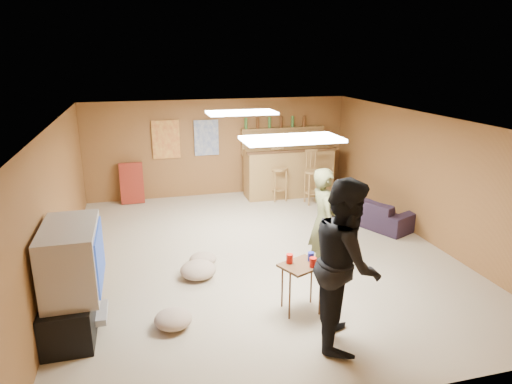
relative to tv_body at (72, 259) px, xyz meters
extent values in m
plane|color=tan|center=(2.65, 1.50, -0.90)|extent=(7.00, 7.00, 0.00)
cube|color=silver|center=(2.65, 1.50, 1.30)|extent=(6.00, 7.00, 0.02)
cube|color=brown|center=(2.65, 5.00, 0.20)|extent=(6.00, 0.02, 2.20)
cube|color=brown|center=(2.65, -2.00, 0.20)|extent=(6.00, 0.02, 2.20)
cube|color=brown|center=(-0.35, 1.50, 0.20)|extent=(0.02, 7.00, 2.20)
cube|color=brown|center=(5.65, 1.50, 0.20)|extent=(0.02, 7.00, 2.20)
cube|color=black|center=(-0.07, 0.00, -0.65)|extent=(0.55, 1.30, 0.50)
cube|color=#B2B2B7|center=(0.15, 0.00, -0.75)|extent=(0.35, 0.50, 0.08)
cube|color=#B2B2B7|center=(0.00, 0.00, 0.00)|extent=(0.60, 1.10, 0.80)
cube|color=navy|center=(0.31, 0.00, 0.00)|extent=(0.02, 0.95, 0.65)
cube|color=olive|center=(4.15, 4.45, -0.35)|extent=(2.00, 0.60, 1.10)
cube|color=#402714|center=(4.15, 4.20, 0.20)|extent=(2.10, 0.12, 0.05)
cube|color=olive|center=(4.15, 4.90, 0.60)|extent=(2.00, 0.18, 0.05)
cube|color=olive|center=(4.15, 4.92, 0.30)|extent=(2.00, 0.14, 0.60)
cube|color=#BF3F26|center=(1.45, 4.96, 0.45)|extent=(0.60, 0.03, 0.85)
cube|color=#334C99|center=(2.35, 4.96, 0.45)|extent=(0.55, 0.03, 0.80)
cube|color=maroon|center=(0.65, 4.80, -0.45)|extent=(0.50, 0.26, 0.91)
cube|color=white|center=(2.65, 0.00, 1.27)|extent=(1.20, 0.60, 0.04)
cube|color=white|center=(2.65, 2.70, 1.27)|extent=(1.20, 0.60, 0.04)
imported|color=brown|center=(3.38, 0.60, -0.09)|extent=(0.42, 0.61, 1.62)
imported|color=black|center=(2.96, -1.03, 0.06)|extent=(1.01, 1.13, 1.92)
imported|color=black|center=(5.09, 2.37, -0.63)|extent=(1.40, 1.95, 0.53)
cube|color=#402714|center=(2.70, -0.33, -0.58)|extent=(0.62, 0.56, 0.65)
cylinder|color=red|center=(2.57, -0.26, -0.19)|extent=(0.11, 0.11, 0.12)
cylinder|color=red|center=(2.81, -0.43, -0.19)|extent=(0.10, 0.10, 0.12)
cylinder|color=#162099|center=(2.85, -0.26, -0.19)|extent=(0.10, 0.10, 0.11)
ellipsoid|color=#9F8670|center=(1.56, 0.91, -0.78)|extent=(0.59, 0.59, 0.24)
ellipsoid|color=#9F8670|center=(1.69, 1.30, -0.81)|extent=(0.53, 0.53, 0.19)
ellipsoid|color=#9F8670|center=(1.09, -0.29, -0.80)|extent=(0.47, 0.47, 0.21)
camera|label=1|loc=(0.83, -5.19, 2.26)|focal=32.00mm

